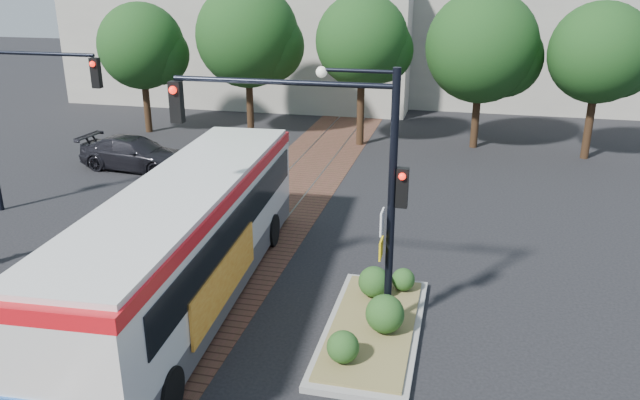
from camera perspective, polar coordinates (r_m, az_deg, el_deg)
The scene contains 9 objects.
ground at distance 17.24m, azimuth -10.77°, elevation -8.13°, with size 120.00×120.00×0.00m, color black.
trackbed at distance 20.57m, azimuth -6.31°, elevation -3.06°, with size 3.60×40.00×0.02m.
tree_row at distance 30.82m, azimuth 3.45°, elevation 14.07°, with size 26.40×5.60×7.67m.
warehouses at distance 43.31m, azimuth 4.06°, elevation 14.39°, with size 40.00×13.00×8.00m.
city_bus at distance 16.06m, azimuth -11.96°, elevation -3.27°, with size 3.29×12.19×3.23m.
traffic_island at distance 15.10m, azimuth 5.00°, elevation -10.73°, with size 2.20×5.20×1.13m.
signal_pole_main at distance 13.79m, azimuth 1.59°, elevation 3.70°, with size 5.49×0.46×6.00m.
signal_pole_left at distance 23.58m, azimuth -26.43°, elevation 7.77°, with size 4.99×0.34×6.00m.
parked_car at distance 28.19m, azimuth -16.59°, elevation 4.12°, with size 1.98×4.86×1.41m, color black.
Camera 1 is at (6.56, -13.77, 8.03)m, focal length 35.00 mm.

